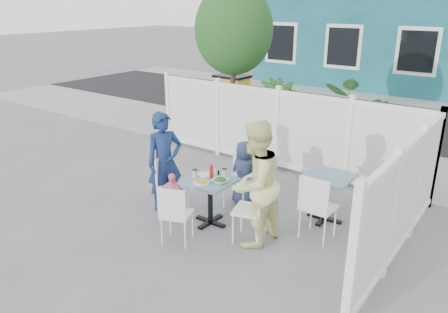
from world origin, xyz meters
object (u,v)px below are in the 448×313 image
Objects in this scene: spare_table at (327,186)px; chair_right at (255,205)px; man at (165,162)px; toddler at (172,196)px; utility_cabinet at (232,105)px; boy at (244,173)px; chair_near at (175,211)px; chair_left at (169,179)px; main_table at (210,190)px; woman at (255,184)px; chair_back at (241,174)px.

chair_right reaches higher than spare_table.
toddler is at bearing -97.29° from man.
utility_cabinet is 1.29× the size of boy.
utility_cabinet is at bearing 95.53° from chair_near.
man is (-0.88, 0.74, 0.30)m from chair_near.
man reaches higher than spare_table.
main_table is at bearing 78.81° from chair_left.
main_table is 0.75× the size of chair_right.
main_table is 0.89m from woman.
chair_right is 1.09× the size of chair_near.
chair_back is at bearing -166.51° from spare_table.
chair_left reaches higher than chair_near.
chair_near is at bearing -46.45° from woman.
woman is (-0.53, -1.21, 0.31)m from spare_table.
chair_left is 1.69m from woman.
chair_near reaches higher than spare_table.
chair_left is 0.98× the size of chair_back.
chair_near is 0.54× the size of man.
man is 1.48× the size of boy.
chair_left is 1.03× the size of chair_near.
chair_near is at bearing -106.04° from man.
spare_table is at bearing 105.82° from chair_left.
woman reaches higher than boy.
chair_back is at bearing 69.42° from boy.
woman is 2.32× the size of toddler.
woman is at bearing 132.77° from boy.
woman is 1.48m from toddler.
chair_left is 0.37m from toddler.
chair_right reaches higher than chair_near.
main_table is 0.93m from man.
chair_right reaches higher than main_table.
woman reaches higher than chair_right.
utility_cabinet is 5.43m from chair_right.
woman is at bearing -49.23° from utility_cabinet.
utility_cabinet is at bearing 46.04° from man.
man is at bearing 129.29° from toddler.
spare_table is 0.77× the size of chair_right.
chair_right is (0.82, -0.04, 0.00)m from main_table.
chair_left is at bearing 121.90° from toddler.
utility_cabinet is 4.26m from chair_back.
toddler is (-0.59, -1.10, -0.16)m from boy.
chair_left is (-0.83, -0.01, -0.03)m from main_table.
chair_near is (-0.02, -1.58, -0.03)m from chair_back.
chair_right is (-0.54, -1.17, -0.02)m from spare_table.
chair_left reaches higher than toddler.
chair_left is 0.95× the size of chair_right.
toddler is (0.33, -0.20, -0.42)m from man.
chair_near is (-1.37, -1.90, -0.06)m from spare_table.
chair_back is 0.57× the size of man.
chair_left is at bearing -54.78° from man.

